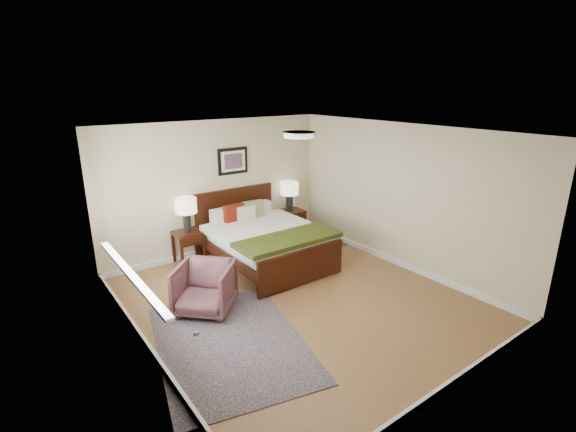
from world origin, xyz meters
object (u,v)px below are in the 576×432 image
at_px(rug_persian, 230,342).
at_px(lamp_left, 186,208).
at_px(armchair, 205,288).
at_px(bed, 264,235).
at_px(nightstand_right, 290,221).
at_px(lamp_right, 290,190).
at_px(nightstand_left, 189,238).

bearing_deg(rug_persian, lamp_left, 90.02).
bearing_deg(armchair, lamp_left, 118.80).
xyz_separation_m(bed, lamp_left, (-1.08, 0.84, 0.49)).
distance_m(bed, nightstand_right, 1.46).
relative_size(bed, lamp_right, 3.57).
bearing_deg(nightstand_right, bed, -145.06).
xyz_separation_m(nightstand_left, lamp_left, (0.00, 0.02, 0.56)).
xyz_separation_m(nightstand_left, rug_persian, (-0.62, -2.61, -0.46)).
distance_m(bed, armchair, 1.83).
distance_m(nightstand_left, armchair, 1.79).
bearing_deg(bed, nightstand_left, 142.68).
bearing_deg(nightstand_right, armchair, -148.28).
bearing_deg(lamp_right, nightstand_right, -90.00).
height_order(lamp_right, armchair, lamp_right).
relative_size(nightstand_left, armchair, 0.76).
height_order(nightstand_left, nightstand_right, nightstand_left).
relative_size(bed, lamp_left, 3.57).
distance_m(nightstand_right, lamp_left, 2.36).
bearing_deg(bed, armchair, -150.83).
bearing_deg(nightstand_left, lamp_right, 0.53).
relative_size(nightstand_right, armchair, 0.74).
distance_m(nightstand_left, lamp_right, 2.33).
height_order(bed, rug_persian, bed).
bearing_deg(nightstand_right, lamp_left, 179.64).
relative_size(bed, armchair, 2.80).
xyz_separation_m(lamp_left, armchair, (-0.51, -1.73, -0.68)).
bearing_deg(nightstand_left, rug_persian, -103.40).
distance_m(nightstand_right, armchair, 3.27).
xyz_separation_m(nightstand_right, lamp_left, (-2.26, 0.01, 0.67)).
xyz_separation_m(bed, rug_persian, (-1.70, -1.78, -0.53)).
bearing_deg(lamp_left, nightstand_left, -90.00).
height_order(nightstand_left, lamp_left, lamp_left).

